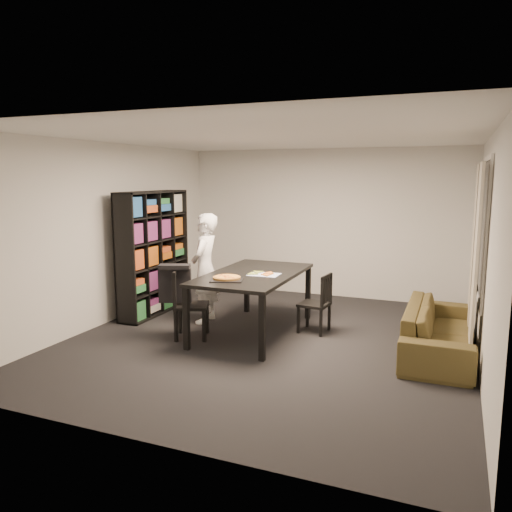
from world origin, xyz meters
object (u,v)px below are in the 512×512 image
at_px(pepperoni_pizza, 227,277).
at_px(sofa, 440,330).
at_px(chair_right, 320,299).
at_px(baking_tray, 227,280).
at_px(chair_left, 185,299).
at_px(person, 205,268).
at_px(dining_table, 253,278).
at_px(bookshelf, 154,253).

distance_m(pepperoni_pizza, sofa, 2.68).
relative_size(chair_right, baking_tray, 2.04).
height_order(chair_right, sofa, chair_right).
xyz_separation_m(chair_left, pepperoni_pizza, (0.61, 0.01, 0.34)).
bearing_deg(pepperoni_pizza, sofa, 13.85).
height_order(person, sofa, person).
xyz_separation_m(chair_left, sofa, (3.15, 0.64, -0.23)).
distance_m(dining_table, pepperoni_pizza, 0.56).
bearing_deg(pepperoni_pizza, person, 133.34).
bearing_deg(chair_right, dining_table, -62.09).
xyz_separation_m(bookshelf, person, (0.98, -0.15, -0.15)).
relative_size(bookshelf, chair_left, 2.08).
height_order(chair_left, chair_right, chair_left).
relative_size(bookshelf, baking_tray, 4.75).
bearing_deg(dining_table, chair_right, 21.73).
relative_size(chair_right, pepperoni_pizza, 2.34).
xyz_separation_m(chair_right, pepperoni_pizza, (-0.99, -0.86, 0.39)).
height_order(bookshelf, chair_left, bookshelf).
distance_m(dining_table, person, 0.88).
xyz_separation_m(dining_table, pepperoni_pizza, (-0.14, -0.53, 0.10)).
bearing_deg(chair_left, bookshelf, 27.65).
height_order(chair_right, baking_tray, baking_tray).
distance_m(person, sofa, 3.29).
bearing_deg(sofa, bookshelf, 86.31).
distance_m(chair_right, baking_tray, 1.37).
bearing_deg(person, baking_tray, 35.52).
bearing_deg(bookshelf, chair_left, -40.38).
distance_m(chair_left, pepperoni_pizza, 0.70).
distance_m(chair_left, baking_tray, 0.71).
relative_size(dining_table, sofa, 1.00).
bearing_deg(pepperoni_pizza, baking_tray, -63.38).
distance_m(bookshelf, dining_table, 1.87).
bearing_deg(person, bookshelf, -106.13).
xyz_separation_m(bookshelf, pepperoni_pizza, (1.68, -0.90, -0.09)).
bearing_deg(dining_table, bookshelf, 168.48).
xyz_separation_m(dining_table, sofa, (2.40, 0.10, -0.47)).
height_order(chair_right, pepperoni_pizza, pepperoni_pizza).
bearing_deg(dining_table, sofa, 2.38).
bearing_deg(chair_right, pepperoni_pizza, -42.64).
xyz_separation_m(chair_left, chair_right, (1.60, 0.87, -0.06)).
bearing_deg(chair_right, person, -79.84).
relative_size(dining_table, baking_tray, 5.00).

